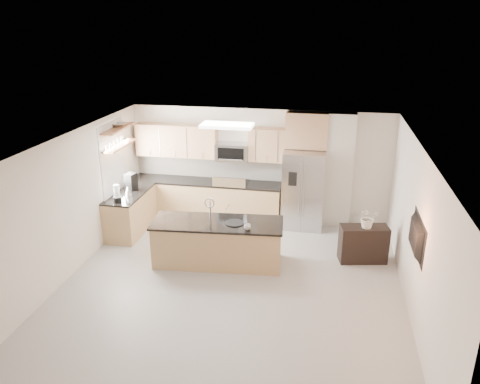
% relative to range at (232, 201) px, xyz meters
% --- Properties ---
extents(floor, '(6.50, 6.50, 0.00)m').
position_rel_range_xyz_m(floor, '(0.60, -2.92, -0.47)').
color(floor, '#AFACA7').
rests_on(floor, ground).
extents(ceiling, '(6.00, 6.50, 0.02)m').
position_rel_range_xyz_m(ceiling, '(0.60, -2.92, 2.13)').
color(ceiling, silver).
rests_on(ceiling, wall_back).
extents(wall_back, '(6.00, 0.02, 2.60)m').
position_rel_range_xyz_m(wall_back, '(0.60, 0.33, 0.83)').
color(wall_back, silver).
rests_on(wall_back, floor).
extents(wall_front, '(6.00, 0.02, 2.60)m').
position_rel_range_xyz_m(wall_front, '(0.60, -6.17, 0.83)').
color(wall_front, silver).
rests_on(wall_front, floor).
extents(wall_left, '(0.02, 6.50, 2.60)m').
position_rel_range_xyz_m(wall_left, '(-2.40, -2.92, 0.83)').
color(wall_left, silver).
rests_on(wall_left, floor).
extents(wall_right, '(0.02, 6.50, 2.60)m').
position_rel_range_xyz_m(wall_right, '(3.60, -2.92, 0.83)').
color(wall_right, silver).
rests_on(wall_right, floor).
extents(back_counter, '(3.55, 0.66, 1.44)m').
position_rel_range_xyz_m(back_counter, '(-0.63, 0.01, -0.00)').
color(back_counter, tan).
rests_on(back_counter, floor).
extents(left_counter, '(0.66, 1.50, 0.92)m').
position_rel_range_xyz_m(left_counter, '(-2.07, -1.07, -0.01)').
color(left_counter, tan).
rests_on(left_counter, floor).
extents(range, '(0.76, 0.64, 1.14)m').
position_rel_range_xyz_m(range, '(0.00, 0.00, 0.00)').
color(range, black).
rests_on(range, floor).
extents(upper_cabinets, '(3.50, 0.33, 0.75)m').
position_rel_range_xyz_m(upper_cabinets, '(-0.70, 0.16, 1.35)').
color(upper_cabinets, tan).
rests_on(upper_cabinets, wall_back).
extents(microwave, '(0.76, 0.40, 0.40)m').
position_rel_range_xyz_m(microwave, '(0.00, 0.12, 1.16)').
color(microwave, '#ACACAF').
rests_on(microwave, upper_cabinets).
extents(refrigerator, '(0.92, 0.78, 1.78)m').
position_rel_range_xyz_m(refrigerator, '(1.66, -0.05, 0.42)').
color(refrigerator, '#ACACAF').
rests_on(refrigerator, floor).
extents(partition_column, '(0.60, 0.30, 2.60)m').
position_rel_range_xyz_m(partition_column, '(2.42, 0.18, 0.83)').
color(partition_column, beige).
rests_on(partition_column, floor).
extents(window, '(0.04, 1.15, 1.65)m').
position_rel_range_xyz_m(window, '(-2.38, -1.07, 1.18)').
color(window, white).
rests_on(window, wall_left).
extents(shelf_lower, '(0.30, 1.20, 0.04)m').
position_rel_range_xyz_m(shelf_lower, '(-2.25, -0.97, 1.48)').
color(shelf_lower, '#93603B').
rests_on(shelf_lower, wall_left).
extents(shelf_upper, '(0.30, 1.20, 0.04)m').
position_rel_range_xyz_m(shelf_upper, '(-2.25, -0.97, 1.85)').
color(shelf_upper, '#93603B').
rests_on(shelf_upper, wall_left).
extents(ceiling_fixture, '(1.00, 0.50, 0.06)m').
position_rel_range_xyz_m(ceiling_fixture, '(0.20, -1.32, 2.09)').
color(ceiling_fixture, white).
rests_on(ceiling_fixture, ceiling).
extents(island, '(2.56, 1.12, 1.29)m').
position_rel_range_xyz_m(island, '(0.17, -2.11, -0.04)').
color(island, tan).
rests_on(island, floor).
extents(credenza, '(0.97, 0.56, 0.73)m').
position_rel_range_xyz_m(credenza, '(2.94, -1.50, -0.11)').
color(credenza, black).
rests_on(credenza, floor).
extents(cup, '(0.17, 0.17, 0.10)m').
position_rel_range_xyz_m(cup, '(0.79, -2.33, 0.44)').
color(cup, silver).
rests_on(cup, island).
extents(platter, '(0.39, 0.39, 0.02)m').
position_rel_range_xyz_m(platter, '(0.51, -2.11, 0.40)').
color(platter, black).
rests_on(platter, island).
extents(blender, '(0.16, 0.16, 0.38)m').
position_rel_range_xyz_m(blender, '(-2.07, -1.63, 0.61)').
color(blender, black).
rests_on(blender, left_counter).
extents(kettle, '(0.19, 0.19, 0.24)m').
position_rel_range_xyz_m(kettle, '(-2.02, -1.20, 0.55)').
color(kettle, '#ACACAF').
rests_on(kettle, left_counter).
extents(coffee_maker, '(0.25, 0.28, 0.37)m').
position_rel_range_xyz_m(coffee_maker, '(-2.09, -0.87, 0.62)').
color(coffee_maker, black).
rests_on(coffee_maker, left_counter).
extents(bowl, '(0.40, 0.40, 0.09)m').
position_rel_range_xyz_m(bowl, '(-2.25, -0.86, 1.91)').
color(bowl, '#ACACAF').
rests_on(bowl, shelf_upper).
extents(flower_vase, '(0.67, 0.61, 0.63)m').
position_rel_range_xyz_m(flower_vase, '(2.98, -1.52, 0.57)').
color(flower_vase, beige).
rests_on(flower_vase, credenza).
extents(television, '(0.14, 1.08, 0.62)m').
position_rel_range_xyz_m(television, '(3.51, -3.12, 0.88)').
color(television, black).
rests_on(television, wall_right).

